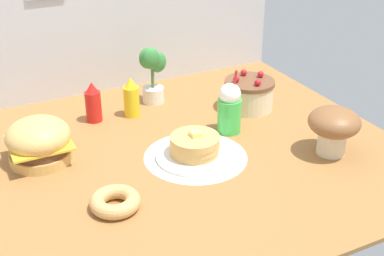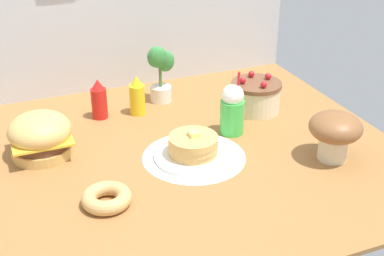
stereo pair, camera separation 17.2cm
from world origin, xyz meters
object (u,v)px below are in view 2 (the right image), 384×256
layer_cake (256,96)px  burger (40,136)px  pancake_stack (193,148)px  mustard_bottle (137,96)px  mushroom_stool (335,131)px  ketchup_bottle (99,100)px  cream_soda_cup (232,109)px  potted_plant (160,71)px  donut_pink_glaze (107,198)px

layer_cake → burger: bearing=-177.3°
pancake_stack → mustard_bottle: bearing=100.5°
burger → mushroom_stool: bearing=-23.7°
mushroom_stool → burger: bearing=156.3°
pancake_stack → ketchup_bottle: (-0.30, 0.57, 0.05)m
ketchup_bottle → mushroom_stool: mushroom_stool is taller
pancake_stack → cream_soda_cup: cream_soda_cup is taller
potted_plant → mushroom_stool: (0.51, -0.90, -0.04)m
potted_plant → donut_pink_glaze: bearing=-121.3°
pancake_stack → mushroom_stool: (0.58, -0.25, 0.09)m
layer_cake → potted_plant: size_ratio=0.82×
pancake_stack → potted_plant: 0.67m
pancake_stack → cream_soda_cup: (0.27, 0.15, 0.08)m
layer_cake → potted_plant: potted_plant is taller
burger → donut_pink_glaze: (0.18, -0.50, -0.07)m
mushroom_stool → mustard_bottle: bearing=130.8°
layer_cake → mustard_bottle: size_ratio=1.25×
burger → donut_pink_glaze: burger is taller
potted_plant → mushroom_stool: size_ratio=1.39×
pancake_stack → potted_plant: potted_plant is taller
burger → potted_plant: 0.80m
ketchup_bottle → donut_pink_glaze: ketchup_bottle is taller
ketchup_bottle → mustard_bottle: 0.20m
ketchup_bottle → mushroom_stool: (0.88, -0.82, 0.04)m
pancake_stack → cream_soda_cup: 0.32m
donut_pink_glaze → mushroom_stool: bearing=-2.0°
mustard_bottle → potted_plant: size_ratio=0.66×
layer_cake → mustard_bottle: 0.64m
pancake_stack → potted_plant: size_ratio=1.11×
mustard_bottle → layer_cake: bearing=-18.3°
potted_plant → mushroom_stool: potted_plant is taller
ketchup_bottle → cream_soda_cup: (0.57, -0.42, 0.03)m
pancake_stack → ketchup_bottle: 0.65m
mustard_bottle → cream_soda_cup: 0.54m
donut_pink_glaze → pancake_stack: bearing=24.8°
donut_pink_glaze → ketchup_bottle: bearing=78.6°
burger → pancake_stack: size_ratio=0.78×
pancake_stack → mustard_bottle: 0.55m
burger → mushroom_stool: 1.33m
layer_cake → ketchup_bottle: bearing=164.0°
burger → mustard_bottle: 0.59m
cream_soda_cup → potted_plant: size_ratio=0.98×
pancake_stack → ketchup_bottle: size_ratio=1.70×
mustard_bottle → cream_soda_cup: cream_soda_cup is taller
ketchup_bottle → potted_plant: size_ratio=0.66×
cream_soda_cup → potted_plant: potted_plant is taller
layer_cake → donut_pink_glaze: bearing=-150.0°
pancake_stack → layer_cake: layer_cake is taller
cream_soda_cup → mushroom_stool: cream_soda_cup is taller
layer_cake → potted_plant: bearing=144.1°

